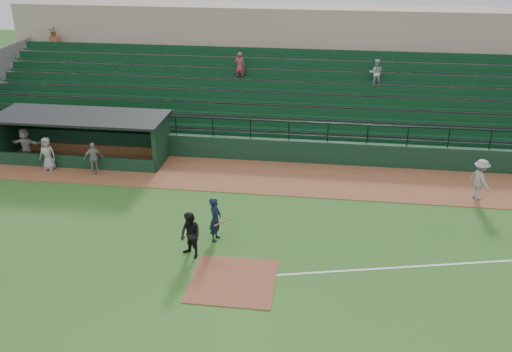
# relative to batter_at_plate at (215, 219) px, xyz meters

# --- Properties ---
(ground) EXTENTS (90.00, 90.00, 0.00)m
(ground) POSITION_rel_batter_at_plate_xyz_m (1.17, -1.75, -0.92)
(ground) COLOR #29561B
(ground) RESTS_ON ground
(warning_track) EXTENTS (40.00, 4.00, 0.03)m
(warning_track) POSITION_rel_batter_at_plate_xyz_m (1.17, 6.25, -0.90)
(warning_track) COLOR brown
(warning_track) RESTS_ON ground
(home_plate_dirt) EXTENTS (3.00, 3.00, 0.03)m
(home_plate_dirt) POSITION_rel_batter_at_plate_xyz_m (1.17, -2.75, -0.90)
(home_plate_dirt) COLOR brown
(home_plate_dirt) RESTS_ON ground
(foul_line) EXTENTS (17.49, 4.44, 0.01)m
(foul_line) POSITION_rel_batter_at_plate_xyz_m (9.17, -0.55, -0.91)
(foul_line) COLOR white
(foul_line) RESTS_ON ground
(stadium_structure) EXTENTS (38.00, 13.08, 6.40)m
(stadium_structure) POSITION_rel_batter_at_plate_xyz_m (1.17, 14.71, 1.39)
(stadium_structure) COLOR black
(stadium_structure) RESTS_ON ground
(dugout) EXTENTS (8.90, 3.20, 2.42)m
(dugout) POSITION_rel_batter_at_plate_xyz_m (-8.58, 7.81, 0.42)
(dugout) COLOR black
(dugout) RESTS_ON ground
(batter_at_plate) EXTENTS (1.06, 0.73, 1.83)m
(batter_at_plate) POSITION_rel_batter_at_plate_xyz_m (0.00, 0.00, 0.00)
(batter_at_plate) COLOR black
(batter_at_plate) RESTS_ON ground
(umpire) EXTENTS (1.13, 1.08, 1.83)m
(umpire) POSITION_rel_batter_at_plate_xyz_m (-0.67, -1.35, -0.00)
(umpire) COLOR black
(umpire) RESTS_ON ground
(runner) EXTENTS (1.15, 1.41, 1.90)m
(runner) POSITION_rel_batter_at_plate_xyz_m (11.10, 5.18, 0.06)
(runner) COLOR gray
(runner) RESTS_ON warning_track
(dugout_player_a) EXTENTS (1.02, 0.86, 1.63)m
(dugout_player_a) POSITION_rel_batter_at_plate_xyz_m (-7.30, 5.52, -0.07)
(dugout_player_a) COLOR gray
(dugout_player_a) RESTS_ON warning_track
(dugout_player_b) EXTENTS (0.87, 0.59, 1.72)m
(dugout_player_b) POSITION_rel_batter_at_plate_xyz_m (-9.78, 5.66, -0.02)
(dugout_player_b) COLOR gray
(dugout_player_b) RESTS_ON warning_track
(dugout_player_c) EXTENTS (1.68, 0.55, 1.81)m
(dugout_player_c) POSITION_rel_batter_at_plate_xyz_m (-11.41, 6.58, 0.02)
(dugout_player_c) COLOR #9D9893
(dugout_player_c) RESTS_ON warning_track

